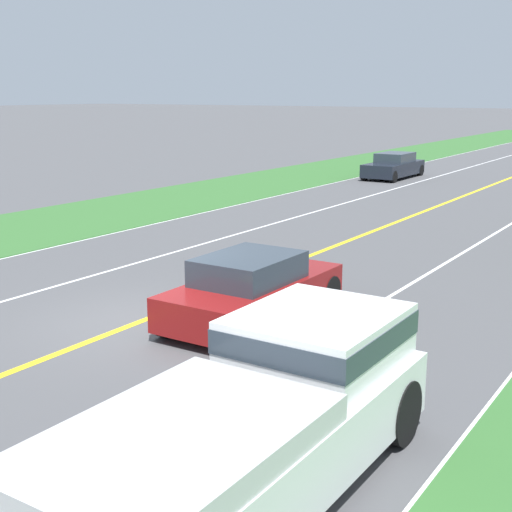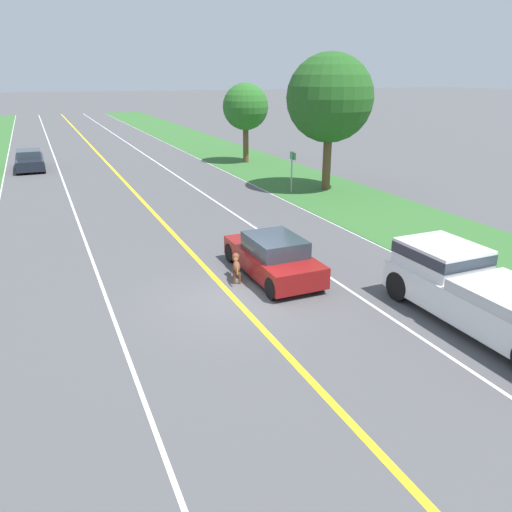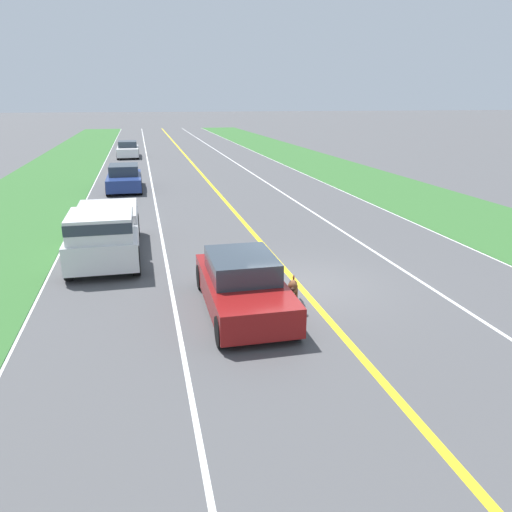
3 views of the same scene
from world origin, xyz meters
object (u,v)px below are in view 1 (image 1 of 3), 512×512
Objects in this scene: ego_car at (252,290)px; dog at (206,286)px; oncoming_car at (394,166)px; pickup_truck at (259,416)px.

ego_car is 1.26m from dog.
ego_car is 0.94× the size of oncoming_car.
pickup_truck is 1.23× the size of oncoming_car.
pickup_truck reaches higher than oncoming_car.
ego_car is 6.27m from pickup_truck.
oncoming_car is at bearing 109.66° from pickup_truck.
dog is at bearing 103.54° from oncoming_car.
oncoming_car is (-7.15, 24.63, -0.02)m from ego_car.
pickup_truck is at bearing -55.99° from ego_car.
oncoming_car is at bearing 106.19° from ego_car.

